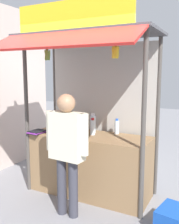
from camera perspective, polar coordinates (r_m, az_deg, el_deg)
ground_plane at (r=4.21m, az=0.00°, el=-17.34°), size 20.00×20.00×0.00m
stall_counter at (r=4.03m, az=0.00°, el=-11.46°), size 1.82×0.68×0.92m
stall_structure at (r=3.87m, az=0.62°, el=5.69°), size 2.02×1.50×2.74m
water_bottle_far_right at (r=3.96m, az=6.05°, el=-3.27°), size 0.07×0.07×0.24m
water_bottle_mid_right at (r=3.88m, az=0.70°, el=-3.33°), size 0.07×0.07×0.26m
water_bottle_far_left at (r=4.14m, az=-1.73°, el=-2.71°), size 0.07×0.07×0.23m
water_bottle_mid_left at (r=4.01m, az=0.79°, el=-2.57°), size 0.09×0.09×0.31m
magazine_stack_back_right at (r=4.09m, az=-11.54°, el=-4.33°), size 0.24×0.28×0.04m
magazine_stack_back_left at (r=3.97m, az=-2.96°, el=-4.51°), size 0.23×0.25×0.04m
banana_bunch_inner_left at (r=3.15m, az=5.72°, el=13.05°), size 0.11×0.11×0.25m
banana_bunch_leftmost at (r=3.64m, az=-9.31°, el=12.36°), size 0.09×0.09×0.25m
vendor_person at (r=3.28m, az=-5.04°, el=-7.07°), size 0.61×0.23×1.60m
plastic_crate at (r=3.39m, az=18.85°, el=-22.01°), size 0.49×0.49×0.29m
neighbour_wall at (r=5.25m, az=-18.48°, el=4.93°), size 0.20×2.40×3.08m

